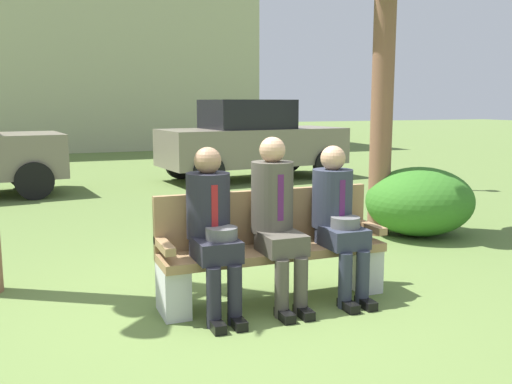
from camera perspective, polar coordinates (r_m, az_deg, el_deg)
The scene contains 9 objects.
ground_plane at distance 4.50m, azimuth -1.85°, elevation -12.04°, with size 80.00×80.00×0.00m, color #5C7539.
park_bench at distance 4.67m, azimuth 1.55°, elevation -5.82°, with size 1.88×0.44×0.90m.
seated_man_left at distance 4.30m, azimuth -4.45°, elevation -3.11°, with size 0.34×0.72×1.29m.
seated_man_middle at distance 4.48m, azimuth 2.06°, elevation -2.10°, with size 0.34×0.72×1.35m.
seated_man_right at distance 4.72m, azimuth 8.27°, elevation -2.19°, with size 0.34×0.72×1.27m.
shrub_near_bench at distance 7.20m, azimuth 16.23°, elevation -0.90°, with size 1.35×1.23×0.84m, color #347222.
parked_car_far at distance 11.96m, azimuth -0.43°, elevation 5.29°, with size 4.05×2.06×1.68m.
street_lamp at distance 10.94m, azimuth 13.46°, elevation 12.43°, with size 0.24×0.24×3.80m.
building_backdrop at distance 23.58m, azimuth -20.48°, elevation 16.11°, with size 14.56×9.13×9.45m.
Camera 1 is at (-1.40, -3.96, 1.62)m, focal length 39.50 mm.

